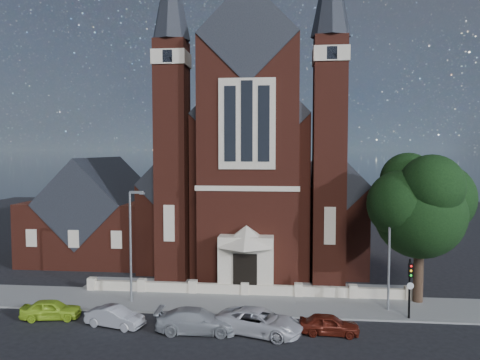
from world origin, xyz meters
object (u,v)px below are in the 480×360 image
object	(u,v)px
street_tree	(423,207)
car_lime_van	(51,309)
street_lamp_right	(391,245)
car_white_suv	(259,322)
street_lamp_left	(132,240)
car_silver_a	(115,317)
parish_hall	(100,218)
traffic_signal	(410,281)
church	(258,176)
car_silver_b	(197,321)
car_dark_red	(329,324)

from	to	relation	value
street_tree	car_lime_van	xyz separation A→B (m)	(-24.72, -5.34, -6.32)
street_tree	street_lamp_right	size ratio (longest dim) A/B	1.32
street_tree	car_white_suv	distance (m)	14.26
street_lamp_left	car_silver_a	distance (m)	6.02
street_lamp_right	car_white_suv	size ratio (longest dim) A/B	1.54
street_lamp_left	street_tree	bearing A→B (deg)	4.76
street_tree	street_lamp_right	xyz separation A→B (m)	(-2.51, -1.71, -2.36)
parish_hall	street_tree	size ratio (longest dim) A/B	1.14
parish_hall	street_tree	xyz separation A→B (m)	(28.60, -12.29, 2.95)
traffic_signal	car_silver_a	size ratio (longest dim) A/B	1.07
street_lamp_right	car_silver_a	world-z (taller)	street_lamp_right
traffic_signal	car_silver_a	distance (m)	18.85
church	traffic_signal	distance (m)	23.94
car_silver_a	church	bearing A→B (deg)	-3.32
street_tree	street_lamp_right	distance (m)	3.84
car_silver_b	car_white_suv	xyz separation A→B (m)	(3.76, 0.19, 0.01)
street_lamp_left	car_dark_red	xyz separation A→B (m)	(13.55, -4.40, -3.99)
street_lamp_right	car_silver_a	xyz separation A→B (m)	(-17.60, -4.49, -3.98)
street_tree	street_lamp_left	world-z (taller)	street_tree
church	parish_hall	bearing A→B (deg)	-162.84
street_tree	parish_hall	bearing A→B (deg)	156.74
traffic_signal	car_lime_van	world-z (taller)	traffic_signal
traffic_signal	car_dark_red	world-z (taller)	traffic_signal
street_tree	street_lamp_left	size ratio (longest dim) A/B	1.32
street_tree	car_silver_b	distance (m)	17.42
parish_hall	car_silver_b	bearing A→B (deg)	-53.99
parish_hall	traffic_signal	xyz separation A→B (m)	(27.00, -15.57, -1.43)
car_lime_van	car_dark_red	world-z (taller)	car_lime_van
car_silver_b	street_tree	bearing A→B (deg)	-67.35
car_silver_b	car_dark_red	distance (m)	7.93
traffic_signal	car_white_suv	size ratio (longest dim) A/B	0.76
parish_hall	car_white_suv	distance (m)	25.82
street_lamp_right	traffic_signal	bearing A→B (deg)	-59.99
car_silver_b	car_lime_van	bearing A→B (deg)	81.38
street_lamp_right	car_silver_b	distance (m)	13.85
parish_hall	car_white_suv	world-z (taller)	parish_hall
street_lamp_right	car_silver_b	xyz separation A→B (m)	(-12.36, -4.90, -3.88)
parish_hall	car_silver_b	size ratio (longest dim) A/B	2.48
street_lamp_right	car_dark_red	xyz separation A→B (m)	(-4.45, -4.40, -3.99)
street_tree	car_white_suv	size ratio (longest dim) A/B	2.04
car_lime_van	car_silver_a	world-z (taller)	car_lime_van
parish_hall	car_dark_red	xyz separation A→B (m)	(21.64, -18.40, -3.40)
parish_hall	car_silver_a	distance (m)	20.63
car_white_suv	car_silver_a	bearing A→B (deg)	106.62
street_lamp_left	street_lamp_right	bearing A→B (deg)	0.00
traffic_signal	car_white_suv	xyz separation A→B (m)	(-9.51, -3.13, -1.85)
car_lime_van	car_silver_a	xyz separation A→B (m)	(4.61, -0.86, -0.02)
parish_hall	street_tree	world-z (taller)	street_tree
car_silver_a	car_silver_b	xyz separation A→B (m)	(5.25, -0.41, 0.10)
street_tree	car_silver_b	size ratio (longest dim) A/B	2.17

